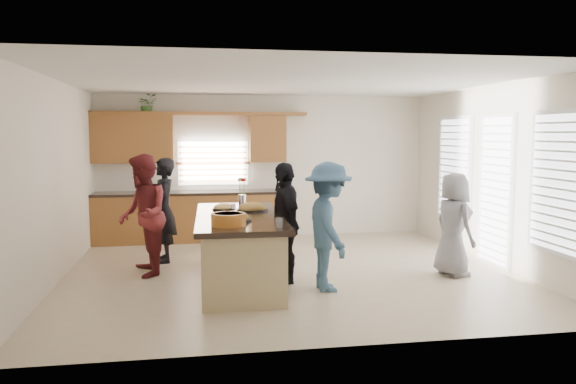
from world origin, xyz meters
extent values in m
plane|color=beige|center=(0.00, 0.00, 0.00)|extent=(6.50, 6.50, 0.00)
cube|color=silver|center=(0.00, 3.00, 1.40)|extent=(6.50, 0.02, 2.80)
cube|color=silver|center=(0.00, -3.00, 1.40)|extent=(6.50, 0.02, 2.80)
cube|color=silver|center=(-3.25, 0.00, 1.40)|extent=(0.02, 6.00, 2.80)
cube|color=silver|center=(3.25, 0.00, 1.40)|extent=(0.02, 6.00, 2.80)
cube|color=white|center=(0.00, 0.00, 2.80)|extent=(6.50, 6.00, 0.02)
cube|color=brown|center=(-1.43, 2.69, 0.45)|extent=(3.65, 0.62, 0.90)
cube|color=black|center=(-1.43, 2.69, 0.93)|extent=(3.70, 0.65, 0.05)
cube|color=brown|center=(-2.50, 2.82, 1.95)|extent=(1.50, 0.36, 0.90)
cube|color=brown|center=(0.05, 2.82, 1.95)|extent=(0.70, 0.36, 0.90)
cube|color=brown|center=(-1.23, 2.82, 2.43)|extent=(4.05, 0.40, 0.06)
cube|color=brown|center=(-1.00, 2.96, 1.48)|extent=(1.35, 0.08, 0.85)
cube|color=white|center=(3.22, 1.30, 1.42)|extent=(0.06, 1.10, 1.75)
cube|color=white|center=(3.22, -0.10, 1.17)|extent=(0.06, 0.85, 2.25)
cube|color=white|center=(3.22, -1.60, 1.42)|extent=(0.06, 1.10, 1.75)
cube|color=tan|center=(-0.78, -0.52, 0.44)|extent=(1.07, 2.53, 0.88)
cube|color=black|center=(-0.78, -0.52, 0.92)|extent=(1.23, 2.73, 0.07)
cube|color=black|center=(-0.78, -0.52, 0.04)|extent=(0.99, 2.45, 0.08)
cylinder|color=black|center=(-0.87, -1.02, 0.96)|extent=(0.43, 0.43, 0.02)
ellipsoid|color=#A47633|center=(-0.87, -1.02, 0.98)|extent=(0.39, 0.39, 0.17)
cylinder|color=black|center=(-0.56, -0.13, 0.96)|extent=(0.46, 0.46, 0.02)
ellipsoid|color=#A47633|center=(-0.56, -0.13, 0.98)|extent=(0.41, 0.41, 0.19)
cylinder|color=black|center=(-0.97, 0.03, 0.96)|extent=(0.31, 0.31, 0.02)
ellipsoid|color=tan|center=(-0.97, 0.03, 0.98)|extent=(0.28, 0.28, 0.12)
cylinder|color=#BE6B22|center=(-0.97, -1.39, 1.03)|extent=(0.42, 0.42, 0.15)
cylinder|color=beige|center=(-0.97, -1.39, 1.08)|extent=(0.34, 0.34, 0.04)
cylinder|color=white|center=(-0.39, -1.61, 1.01)|extent=(0.09, 0.09, 0.11)
cylinder|color=#CA95D9|center=(-0.88, 0.32, 0.98)|extent=(0.24, 0.24, 0.05)
cylinder|color=silver|center=(-0.63, 0.73, 1.02)|extent=(0.12, 0.12, 0.14)
imported|color=#3D6C2B|center=(-2.21, 2.82, 2.59)|extent=(0.41, 0.37, 0.39)
imported|color=black|center=(-1.86, 1.00, 0.83)|extent=(0.47, 0.65, 1.67)
imported|color=maroon|center=(-2.11, 0.14, 0.88)|extent=(0.81, 0.96, 1.76)
imported|color=black|center=(-0.15, -0.54, 0.83)|extent=(0.51, 1.01, 1.66)
imported|color=#375A79|center=(0.35, -1.03, 0.85)|extent=(0.65, 1.10, 1.69)
imported|color=slate|center=(2.31, -0.60, 0.75)|extent=(0.60, 0.81, 1.50)
camera|label=1|loc=(-1.37, -8.08, 2.06)|focal=35.00mm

